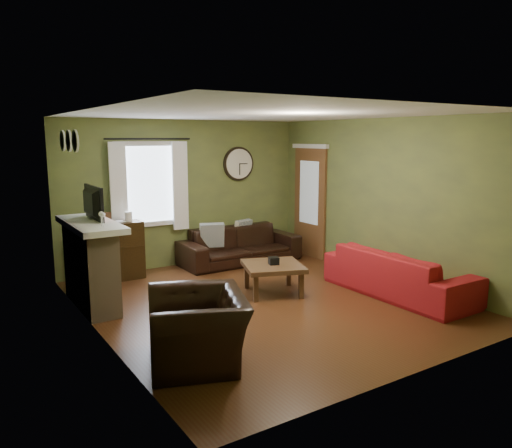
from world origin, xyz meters
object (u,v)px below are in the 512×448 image
armchair (198,328)px  coffee_table (273,279)px  sofa_brown (240,245)px  sofa_red (398,273)px  bookshelf (118,251)px

armchair → coffee_table: (1.96, 1.47, -0.14)m
sofa_brown → sofa_red: size_ratio=0.98×
sofa_brown → sofa_red: 3.08m
bookshelf → sofa_red: size_ratio=0.41×
sofa_brown → sofa_red: sofa_red is taller
coffee_table → sofa_red: bearing=-35.1°
bookshelf → sofa_brown: bearing=-2.3°
armchair → coffee_table: size_ratio=1.32×
bookshelf → sofa_red: bearing=-43.2°
bookshelf → sofa_brown: 2.26m
sofa_brown → coffee_table: size_ratio=2.68×
bookshelf → coffee_table: size_ratio=1.13×
sofa_red → armchair: size_ratio=2.08×
bookshelf → sofa_brown: (2.25, -0.09, -0.15)m
sofa_brown → coffee_table: sofa_brown is taller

